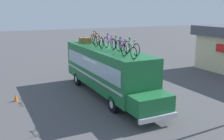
{
  "coord_description": "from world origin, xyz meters",
  "views": [
    {
      "loc": [
        15.96,
        -7.34,
        5.69
      ],
      "look_at": [
        0.95,
        0.0,
        1.88
      ],
      "focal_mm": 42.95,
      "sensor_mm": 36.0,
      "label": 1
    }
  ],
  "objects_px": {
    "traffic_cone": "(16,98)",
    "luggage_bag_1": "(83,40)",
    "rooftop_bicycle_1": "(96,39)",
    "rooftop_bicycle_2": "(97,40)",
    "bus": "(107,69)",
    "rooftop_bicycle_8": "(129,51)",
    "luggage_bag_2": "(87,40)",
    "rooftop_bicycle_3": "(99,42)",
    "rooftop_bicycle_5": "(118,44)",
    "rooftop_bicycle_4": "(109,43)",
    "rooftop_bicycle_7": "(132,48)",
    "rooftop_bicycle_6": "(122,46)"
  },
  "relations": [
    {
      "from": "traffic_cone",
      "to": "luggage_bag_1",
      "type": "bearing_deg",
      "value": 116.36
    },
    {
      "from": "rooftop_bicycle_1",
      "to": "rooftop_bicycle_2",
      "type": "height_order",
      "value": "rooftop_bicycle_2"
    },
    {
      "from": "bus",
      "to": "rooftop_bicycle_8",
      "type": "relative_size",
      "value": 6.49
    },
    {
      "from": "rooftop_bicycle_1",
      "to": "rooftop_bicycle_8",
      "type": "xyz_separation_m",
      "value": [
        6.02,
        -0.59,
        -0.03
      ]
    },
    {
      "from": "luggage_bag_1",
      "to": "luggage_bag_2",
      "type": "height_order",
      "value": "luggage_bag_2"
    },
    {
      "from": "luggage_bag_1",
      "to": "luggage_bag_2",
      "type": "bearing_deg",
      "value": 3.95
    },
    {
      "from": "rooftop_bicycle_3",
      "to": "rooftop_bicycle_5",
      "type": "bearing_deg",
      "value": 18.19
    },
    {
      "from": "traffic_cone",
      "to": "rooftop_bicycle_2",
      "type": "bearing_deg",
      "value": 92.84
    },
    {
      "from": "rooftop_bicycle_8",
      "to": "rooftop_bicycle_5",
      "type": "bearing_deg",
      "value": 165.33
    },
    {
      "from": "bus",
      "to": "rooftop_bicycle_2",
      "type": "relative_size",
      "value": 5.93
    },
    {
      "from": "rooftop_bicycle_2",
      "to": "bus",
      "type": "bearing_deg",
      "value": -0.45
    },
    {
      "from": "luggage_bag_2",
      "to": "rooftop_bicycle_8",
      "type": "relative_size",
      "value": 0.39
    },
    {
      "from": "bus",
      "to": "rooftop_bicycle_8",
      "type": "distance_m",
      "value": 3.87
    },
    {
      "from": "rooftop_bicycle_1",
      "to": "rooftop_bicycle_4",
      "type": "distance_m",
      "value": 2.63
    },
    {
      "from": "rooftop_bicycle_3",
      "to": "rooftop_bicycle_4",
      "type": "relative_size",
      "value": 0.94
    },
    {
      "from": "rooftop_bicycle_8",
      "to": "luggage_bag_1",
      "type": "bearing_deg",
      "value": 178.86
    },
    {
      "from": "bus",
      "to": "rooftop_bicycle_7",
      "type": "height_order",
      "value": "rooftop_bicycle_7"
    },
    {
      "from": "luggage_bag_1",
      "to": "rooftop_bicycle_2",
      "type": "xyz_separation_m",
      "value": [
        2.47,
        0.2,
        0.23
      ]
    },
    {
      "from": "rooftop_bicycle_2",
      "to": "rooftop_bicycle_5",
      "type": "xyz_separation_m",
      "value": [
        2.51,
        0.32,
        -0.04
      ]
    },
    {
      "from": "traffic_cone",
      "to": "rooftop_bicycle_4",
      "type": "bearing_deg",
      "value": 76.34
    },
    {
      "from": "traffic_cone",
      "to": "rooftop_bicycle_7",
      "type": "bearing_deg",
      "value": 56.43
    },
    {
      "from": "rooftop_bicycle_3",
      "to": "rooftop_bicycle_8",
      "type": "relative_size",
      "value": 1.01
    },
    {
      "from": "rooftop_bicycle_1",
      "to": "luggage_bag_2",
      "type": "bearing_deg",
      "value": -152.25
    },
    {
      "from": "bus",
      "to": "traffic_cone",
      "type": "distance_m",
      "value": 6.11
    },
    {
      "from": "bus",
      "to": "rooftop_bicycle_8",
      "type": "xyz_separation_m",
      "value": [
        3.46,
        -0.34,
        1.69
      ]
    },
    {
      "from": "rooftop_bicycle_4",
      "to": "rooftop_bicycle_1",
      "type": "bearing_deg",
      "value": 177.55
    },
    {
      "from": "rooftop_bicycle_1",
      "to": "rooftop_bicycle_5",
      "type": "relative_size",
      "value": 1.04
    },
    {
      "from": "bus",
      "to": "rooftop_bicycle_4",
      "type": "relative_size",
      "value": 6.04
    },
    {
      "from": "luggage_bag_1",
      "to": "traffic_cone",
      "type": "distance_m",
      "value": 6.93
    },
    {
      "from": "bus",
      "to": "rooftop_bicycle_3",
      "type": "distance_m",
      "value": 1.94
    },
    {
      "from": "rooftop_bicycle_6",
      "to": "rooftop_bicycle_7",
      "type": "height_order",
      "value": "rooftop_bicycle_7"
    },
    {
      "from": "rooftop_bicycle_4",
      "to": "luggage_bag_2",
      "type": "bearing_deg",
      "value": -175.35
    },
    {
      "from": "rooftop_bicycle_1",
      "to": "rooftop_bicycle_3",
      "type": "distance_m",
      "value": 1.76
    },
    {
      "from": "bus",
      "to": "rooftop_bicycle_4",
      "type": "height_order",
      "value": "rooftop_bicycle_4"
    },
    {
      "from": "rooftop_bicycle_1",
      "to": "rooftop_bicycle_4",
      "type": "xyz_separation_m",
      "value": [
        2.62,
        -0.11,
        0.01
      ]
    },
    {
      "from": "rooftop_bicycle_1",
      "to": "rooftop_bicycle_3",
      "type": "height_order",
      "value": "rooftop_bicycle_1"
    },
    {
      "from": "rooftop_bicycle_1",
      "to": "rooftop_bicycle_4",
      "type": "height_order",
      "value": "rooftop_bicycle_4"
    },
    {
      "from": "luggage_bag_2",
      "to": "rooftop_bicycle_5",
      "type": "bearing_deg",
      "value": 6.49
    },
    {
      "from": "rooftop_bicycle_3",
      "to": "luggage_bag_2",
      "type": "bearing_deg",
      "value": 177.71
    },
    {
      "from": "luggage_bag_2",
      "to": "rooftop_bicycle_6",
      "type": "bearing_deg",
      "value": 3.62
    },
    {
      "from": "rooftop_bicycle_1",
      "to": "rooftop_bicycle_2",
      "type": "bearing_deg",
      "value": -14.63
    },
    {
      "from": "luggage_bag_1",
      "to": "rooftop_bicycle_8",
      "type": "relative_size",
      "value": 0.36
    },
    {
      "from": "bus",
      "to": "luggage_bag_1",
      "type": "xyz_separation_m",
      "value": [
        -4.12,
        -0.19,
        1.51
      ]
    },
    {
      "from": "bus",
      "to": "rooftop_bicycle_4",
      "type": "distance_m",
      "value": 1.74
    },
    {
      "from": "bus",
      "to": "luggage_bag_2",
      "type": "bearing_deg",
      "value": -177.66
    },
    {
      "from": "rooftop_bicycle_3",
      "to": "rooftop_bicycle_8",
      "type": "bearing_deg",
      "value": -1.47
    },
    {
      "from": "rooftop_bicycle_4",
      "to": "traffic_cone",
      "type": "xyz_separation_m",
      "value": [
        -1.43,
        -5.88,
        -3.33
      ]
    },
    {
      "from": "rooftop_bicycle_3",
      "to": "rooftop_bicycle_6",
      "type": "distance_m",
      "value": 2.66
    },
    {
      "from": "luggage_bag_2",
      "to": "rooftop_bicycle_2",
      "type": "xyz_separation_m",
      "value": [
        1.64,
        0.15,
        0.19
      ]
    },
    {
      "from": "rooftop_bicycle_3",
      "to": "rooftop_bicycle_4",
      "type": "distance_m",
      "value": 1.01
    }
  ]
}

